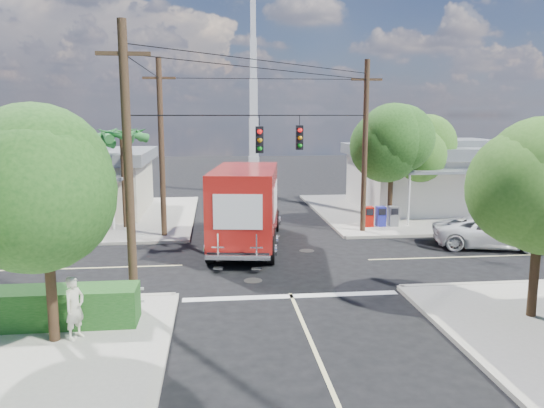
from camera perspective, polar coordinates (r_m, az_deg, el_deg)
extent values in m
plane|color=black|center=(22.73, 0.54, -6.31)|extent=(120.00, 120.00, 0.00)
cube|color=#9D988D|center=(35.94, 16.11, -0.68)|extent=(14.00, 14.00, 0.14)
cube|color=#ABA698|center=(33.93, 5.09, -0.93)|extent=(0.25, 14.00, 0.14)
cube|color=#ABA698|center=(29.71, 21.18, -3.04)|extent=(14.00, 0.25, 0.14)
cube|color=#9D988D|center=(34.34, -20.29, -1.36)|extent=(14.00, 14.00, 0.14)
cube|color=#ABA698|center=(33.32, -8.53, -1.19)|extent=(0.25, 14.00, 0.14)
cube|color=#ABA698|center=(27.75, -23.76, -4.06)|extent=(14.00, 0.25, 0.14)
cube|color=#ABA698|center=(13.98, 23.74, -17.34)|extent=(0.25, 14.00, 0.14)
cube|color=#ABA698|center=(12.43, -12.79, -20.29)|extent=(0.25, 14.00, 0.14)
cube|color=beige|center=(32.42, -1.52, -1.50)|extent=(0.12, 12.00, 0.01)
cube|color=beige|center=(13.50, 5.76, -17.85)|extent=(0.12, 12.00, 0.01)
cube|color=beige|center=(25.84, 23.24, -5.14)|extent=(12.00, 0.12, 0.01)
cube|color=beige|center=(23.78, -24.31, -6.45)|extent=(12.00, 0.12, 0.01)
cube|color=silver|center=(18.66, 2.11, -9.88)|extent=(7.50, 0.40, 0.01)
cube|color=silver|center=(37.18, 17.79, 2.33)|extent=(11.00, 8.00, 3.40)
cube|color=slate|center=(37.00, 17.96, 5.48)|extent=(11.80, 8.80, 0.70)
cube|color=slate|center=(36.97, 18.00, 6.25)|extent=(6.05, 4.40, 0.50)
cube|color=slate|center=(32.67, 21.36, 3.32)|extent=(9.90, 1.80, 0.15)
cylinder|color=silver|center=(30.33, 14.50, 0.47)|extent=(0.12, 0.12, 2.90)
cube|color=beige|center=(35.77, -21.42, 1.70)|extent=(10.00, 8.00, 3.20)
cube|color=slate|center=(35.58, -21.61, 4.81)|extent=(10.80, 8.80, 0.70)
cube|color=slate|center=(35.55, -21.66, 5.61)|extent=(5.50, 4.40, 0.50)
cube|color=slate|center=(30.98, -23.88, 2.48)|extent=(9.00, 1.80, 0.15)
cylinder|color=silver|center=(29.41, -16.74, -0.10)|extent=(0.12, 0.12, 2.70)
cube|color=silver|center=(42.09, -1.96, 3.10)|extent=(0.80, 0.80, 3.00)
cube|color=silver|center=(41.86, -1.98, 7.19)|extent=(0.70, 0.70, 3.00)
cube|color=silver|center=(41.85, -2.00, 11.30)|extent=(0.60, 0.60, 3.00)
cube|color=silver|center=(42.05, -2.03, 15.39)|extent=(0.50, 0.50, 3.00)
cube|color=silver|center=(42.46, -2.05, 19.42)|extent=(0.40, 0.40, 3.00)
cylinder|color=#422D1C|center=(15.47, -22.75, -7.01)|extent=(0.28, 0.28, 3.71)
sphere|color=#1B4916|center=(15.01, -23.32, 1.53)|extent=(3.71, 3.71, 3.71)
sphere|color=#1B4916|center=(15.30, -24.59, 2.45)|extent=(3.02, 3.02, 3.02)
sphere|color=#1B4916|center=(14.64, -22.32, 0.95)|extent=(3.25, 3.25, 3.25)
cylinder|color=#422D1C|center=(30.41, 12.63, 1.71)|extent=(0.28, 0.28, 4.10)
sphere|color=#1B4916|center=(30.18, 12.80, 6.53)|extent=(4.10, 4.10, 4.10)
sphere|color=#1B4916|center=(30.23, 11.97, 7.05)|extent=(3.33, 3.33, 3.33)
sphere|color=#1B4916|center=(30.01, 13.61, 6.24)|extent=(3.58, 3.58, 3.58)
cylinder|color=#422D1C|center=(33.38, 15.63, 1.82)|extent=(0.28, 0.28, 3.58)
sphere|color=#31661B|center=(33.17, 15.81, 5.66)|extent=(3.58, 3.58, 3.58)
sphere|color=#31661B|center=(33.20, 15.05, 6.08)|extent=(2.91, 2.91, 2.91)
sphere|color=#31661B|center=(33.03, 16.56, 5.41)|extent=(3.14, 3.14, 3.14)
cylinder|color=#422D1C|center=(17.91, 26.47, -5.50)|extent=(0.28, 0.28, 3.46)
sphere|color=#31661B|center=(17.52, 26.99, 1.35)|extent=(3.46, 3.46, 3.46)
sphere|color=#31661B|center=(17.44, 25.59, 2.14)|extent=(2.81, 2.81, 2.81)
cylinder|color=#422D1C|center=(29.84, -15.66, 2.31)|extent=(0.24, 0.24, 5.00)
cone|color=#246E2C|center=(29.51, -14.15, 7.37)|extent=(0.50, 2.06, 0.98)
cone|color=#246E2C|center=(30.25, -14.60, 7.40)|extent=(1.92, 1.68, 0.98)
cone|color=#246E2C|center=(30.54, -15.98, 7.36)|extent=(2.12, 0.95, 0.98)
cone|color=#246E2C|center=(30.17, -17.29, 7.27)|extent=(1.34, 2.07, 0.98)
cone|color=#246E2C|center=(29.41, -17.58, 7.21)|extent=(1.34, 2.07, 0.98)
cone|color=#246E2C|center=(28.82, -16.57, 7.22)|extent=(2.12, 0.95, 0.98)
cone|color=#246E2C|center=(28.86, -15.01, 7.29)|extent=(1.92, 1.68, 0.98)
cylinder|color=#422D1C|center=(31.71, -18.77, 2.20)|extent=(0.24, 0.24, 4.60)
cone|color=#246E2C|center=(31.33, -17.39, 6.60)|extent=(0.50, 2.06, 0.98)
cone|color=#246E2C|center=(32.09, -17.74, 6.64)|extent=(1.92, 1.68, 0.98)
cone|color=#246E2C|center=(32.42, -19.01, 6.60)|extent=(2.12, 0.95, 0.98)
cone|color=#246E2C|center=(32.09, -20.27, 6.51)|extent=(1.34, 2.07, 0.98)
cone|color=#246E2C|center=(31.33, -20.61, 6.43)|extent=(1.34, 2.07, 0.98)
cone|color=#246E2C|center=(30.71, -19.73, 6.43)|extent=(2.12, 0.95, 0.98)
cone|color=#246E2C|center=(30.71, -18.26, 6.51)|extent=(1.92, 1.68, 0.98)
cylinder|color=#473321|center=(16.81, -15.19, 3.38)|extent=(0.28, 0.28, 9.00)
cube|color=#473321|center=(16.82, -15.72, 15.32)|extent=(1.60, 0.12, 0.12)
cylinder|color=#473321|center=(28.06, 9.96, 5.90)|extent=(0.28, 0.28, 9.00)
cube|color=#473321|center=(28.07, 10.17, 13.05)|extent=(1.60, 0.12, 0.12)
cylinder|color=#473321|center=(27.10, -11.80, 5.72)|extent=(0.28, 0.28, 9.00)
cube|color=#473321|center=(27.10, -12.06, 13.12)|extent=(1.60, 0.12, 0.12)
cylinder|color=black|center=(21.87, 0.57, 9.52)|extent=(10.43, 10.43, 0.04)
cube|color=black|center=(21.01, -1.36, 6.92)|extent=(0.30, 0.24, 1.05)
sphere|color=red|center=(20.86, -1.33, 7.81)|extent=(0.20, 0.20, 0.20)
cube|color=black|center=(23.13, 2.97, 7.15)|extent=(0.30, 0.24, 1.05)
sphere|color=red|center=(22.98, 3.04, 7.96)|extent=(0.20, 0.20, 0.20)
cube|color=silver|center=(17.88, -23.20, -9.90)|extent=(5.94, 0.05, 0.08)
cube|color=silver|center=(17.76, -23.28, -8.68)|extent=(5.94, 0.05, 0.08)
cube|color=silver|center=(17.22, -14.16, -9.62)|extent=(0.09, 0.06, 1.00)
cube|color=#154915|center=(17.16, -24.67, -10.11)|extent=(6.20, 1.20, 1.10)
cube|color=#A60F07|center=(29.66, 10.33, -1.34)|extent=(0.50, 0.50, 1.10)
cube|color=navy|center=(29.86, 11.62, -1.31)|extent=(0.50, 0.50, 1.10)
cube|color=slate|center=(30.08, 12.89, -1.28)|extent=(0.50, 0.50, 1.10)
cube|color=black|center=(25.50, -2.69, -3.17)|extent=(3.75, 8.83, 0.27)
cube|color=#B51914|center=(28.61, -2.13, 0.02)|extent=(2.88, 2.23, 2.41)
cube|color=black|center=(29.30, -2.02, 1.11)|extent=(2.32, 0.61, 1.04)
cube|color=silver|center=(29.71, -1.97, -1.13)|extent=(2.51, 0.50, 0.38)
cube|color=#B51914|center=(24.22, -2.92, 0.12)|extent=(3.65, 6.69, 3.18)
cube|color=white|center=(24.11, 0.37, 0.48)|extent=(0.60, 3.91, 1.43)
cube|color=white|center=(24.36, -6.19, 0.52)|extent=(0.60, 3.91, 1.43)
cube|color=white|center=(21.05, -3.71, -0.86)|extent=(1.96, 0.31, 1.43)
cube|color=silver|center=(21.32, -3.70, -5.72)|extent=(2.64, 0.66, 0.20)
cube|color=silver|center=(21.16, -5.83, -4.64)|extent=(0.50, 0.14, 1.10)
cube|color=silver|center=(21.00, -1.66, -4.70)|extent=(0.50, 0.14, 1.10)
cylinder|color=black|center=(28.73, -4.65, -1.75)|extent=(0.52, 1.24, 1.21)
cylinder|color=black|center=(28.54, 0.38, -1.79)|extent=(0.52, 1.24, 1.21)
cylinder|color=black|center=(22.58, -6.59, -4.90)|extent=(0.52, 1.24, 1.21)
cylinder|color=black|center=(22.34, -0.16, -4.99)|extent=(0.52, 1.24, 1.21)
imported|color=silver|center=(27.15, 22.45, -2.85)|extent=(5.63, 3.61, 1.45)
imported|color=beige|center=(15.68, -20.46, -10.41)|extent=(0.69, 0.77, 1.76)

